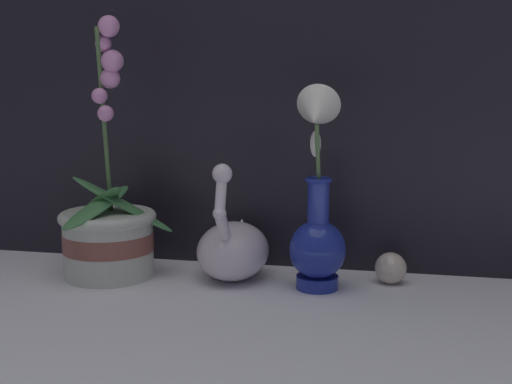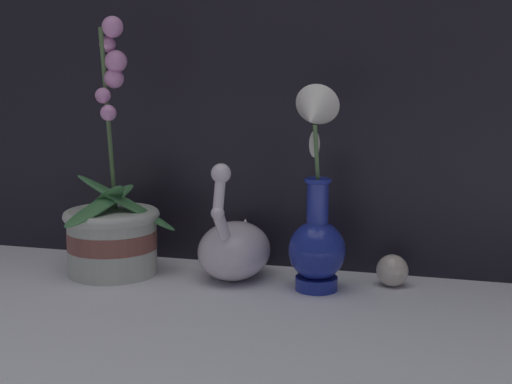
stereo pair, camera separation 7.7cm
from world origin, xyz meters
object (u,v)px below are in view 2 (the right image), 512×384
Objects in this scene: orchid_potted_plant at (112,228)px; swan_figurine at (235,247)px; glass_sphere at (392,270)px; blue_vase at (316,220)px.

swan_figurine is at bearing 8.15° from orchid_potted_plant.
swan_figurine reaches higher than glass_sphere.
orchid_potted_plant is 8.31× the size of glass_sphere.
orchid_potted_plant is 0.38m from blue_vase.
orchid_potted_plant is at bearing -171.85° from swan_figurine.
blue_vase reaches higher than glass_sphere.
swan_figurine is 0.28m from glass_sphere.
blue_vase is 0.17m from glass_sphere.
orchid_potted_plant reaches higher than blue_vase.
blue_vase is (0.15, -0.04, 0.07)m from swan_figurine.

